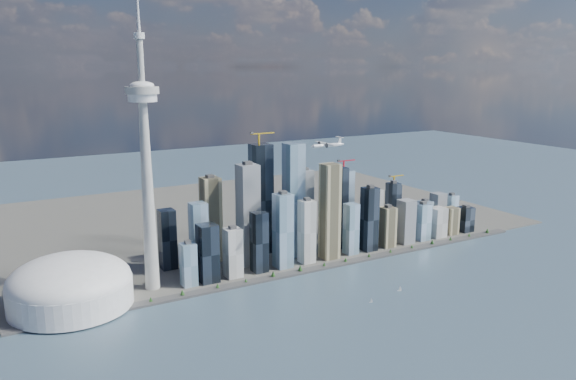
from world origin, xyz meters
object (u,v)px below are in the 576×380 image
sailboat_east (400,289)px  needle_tower (146,161)px  airplane (328,145)px  sailboat_west (371,301)px  dome_stadium (70,285)px

sailboat_east → needle_tower: bearing=171.9°
airplane → sailboat_west: airplane is taller
dome_stadium → sailboat_east: (523.76, -215.57, -35.99)m
dome_stadium → sailboat_west: bearing=-27.2°
dome_stadium → airplane: 502.33m
needle_tower → dome_stadium: (-140.00, -10.00, -196.40)m
airplane → sailboat_east: airplane is taller
needle_tower → sailboat_west: needle_tower is taller
dome_stadium → sailboat_east: dome_stadium is taller
dome_stadium → sailboat_west: 504.90m
needle_tower → airplane: 321.85m
sailboat_west → sailboat_east: sailboat_east is taller
dome_stadium → sailboat_west: (447.70, -230.53, -36.60)m
airplane → needle_tower: bearing=160.9°
sailboat_west → sailboat_east: 77.52m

